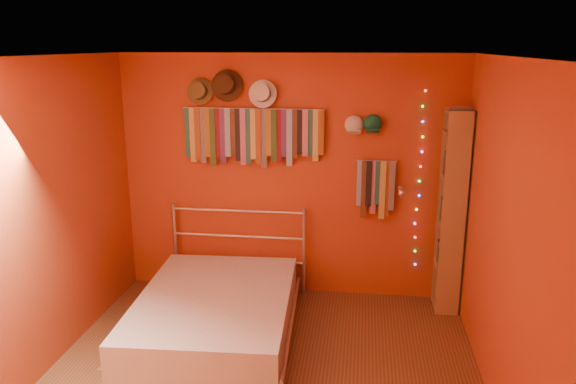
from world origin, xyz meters
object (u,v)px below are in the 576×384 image
at_px(tie_rack, 252,134).
at_px(bed, 215,314).
at_px(bookshelf, 456,211).
at_px(reading_lamp, 401,192).

xyz_separation_m(tie_rack, bed, (-0.16, -1.03, -1.48)).
bearing_deg(bed, bookshelf, 18.74).
distance_m(tie_rack, bed, 1.81).
distance_m(bookshelf, bed, 2.49).
xyz_separation_m(reading_lamp, bookshelf, (0.53, 0.03, -0.18)).
bearing_deg(bookshelf, tie_rack, 175.65).
bearing_deg(tie_rack, reading_lamp, -7.21).
bearing_deg(bookshelf, bed, -158.26).
bearing_deg(tie_rack, bookshelf, -4.35).
height_order(tie_rack, bookshelf, bookshelf).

